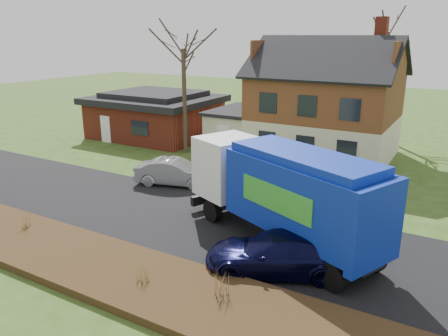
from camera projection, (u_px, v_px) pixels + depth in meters
The scene contains 13 objects.
ground at pixel (186, 219), 20.23m from camera, with size 120.00×120.00×0.00m, color #2F4717.
road at pixel (186, 219), 20.22m from camera, with size 80.00×7.00×0.02m, color black.
mulch_verge at pixel (102, 267), 15.79m from camera, with size 80.00×3.50×0.30m, color black.
main_house at pixel (318, 98), 29.85m from camera, with size 12.95×8.95×9.26m.
ranch_house at pixel (156, 114), 36.18m from camera, with size 9.80×8.20×3.70m.
garbage_truck at pixel (284, 189), 17.24m from camera, with size 9.66×6.10×4.05m.
silver_sedan at pixel (175, 172), 24.62m from camera, with size 1.57×4.49×1.48m, color #A0A2A7.
navy_wagon at pixel (278, 253), 15.52m from camera, with size 2.12×5.20×1.51m, color black.
tree_front_west at pixel (183, 32), 29.14m from camera, with size 3.39×3.39×10.08m.
tree_back at pixel (390, 17), 33.53m from camera, with size 3.58×3.58×11.33m.
grass_clump_west at pixel (26, 217), 18.60m from camera, with size 0.32×0.26×0.85m.
grass_clump_mid at pixel (143, 269), 14.55m from camera, with size 0.30×0.25×0.84m.
grass_clump_east at pixel (221, 283), 13.64m from camera, with size 0.38×0.31×0.95m.
Camera 1 is at (10.83, -15.26, 8.23)m, focal length 35.00 mm.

